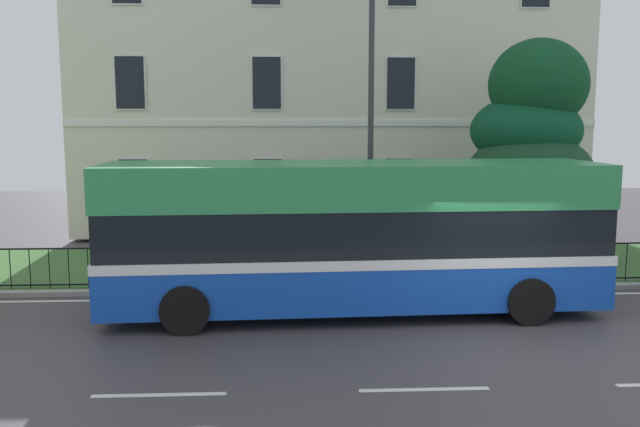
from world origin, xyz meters
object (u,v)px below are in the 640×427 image
georgian_townhouse (326,61)px  litter_bin (262,258)px  single_decker_bus (354,234)px  street_lamp_post (371,110)px  evergreen_tree (527,169)px

georgian_townhouse → litter_bin: (-2.22, -10.94, -5.70)m
single_decker_bus → litter_bin: bearing=127.8°
georgian_townhouse → litter_bin: size_ratio=15.50×
litter_bin → street_lamp_post: bearing=3.1°
georgian_townhouse → evergreen_tree: size_ratio=2.81×
evergreen_tree → street_lamp_post: 5.70m
street_lamp_post → single_decker_bus: bearing=-104.5°
georgian_townhouse → single_decker_bus: (-0.20, -13.35, -4.73)m
georgian_townhouse → single_decker_bus: size_ratio=1.73×
litter_bin → georgian_townhouse: bearing=78.5°
single_decker_bus → street_lamp_post: bearing=73.3°
single_decker_bus → street_lamp_post: street_lamp_post is taller
georgian_townhouse → litter_bin: georgian_townhouse is taller
evergreen_tree → litter_bin: bearing=-160.6°
litter_bin → single_decker_bus: bearing=-50.0°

